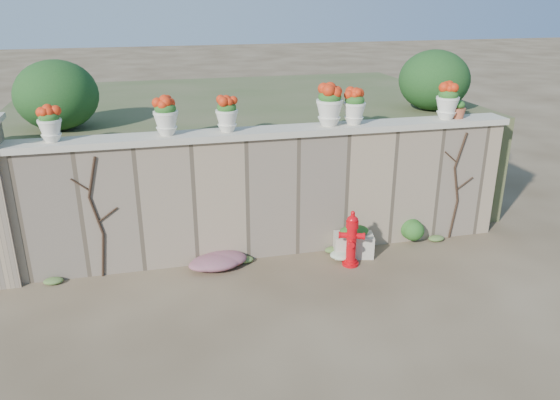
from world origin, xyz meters
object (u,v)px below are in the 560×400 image
object	(u,v)px
fire_hydrant	(352,238)
terracotta_pot	(458,110)
urn_pot_0	(50,124)
planter_box	(354,242)

from	to	relation	value
fire_hydrant	terracotta_pot	distance (m)	2.86
fire_hydrant	urn_pot_0	bearing A→B (deg)	-169.55
planter_box	urn_pot_0	bearing A→B (deg)	-172.76
urn_pot_0	terracotta_pot	world-z (taller)	urn_pot_0
urn_pot_0	terracotta_pot	distance (m)	6.40
planter_box	terracotta_pot	distance (m)	2.82
terracotta_pot	urn_pot_0	bearing A→B (deg)	180.00
fire_hydrant	planter_box	bearing A→B (deg)	83.35
fire_hydrant	urn_pot_0	size ratio (longest dim) A/B	1.80
planter_box	urn_pot_0	world-z (taller)	urn_pot_0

